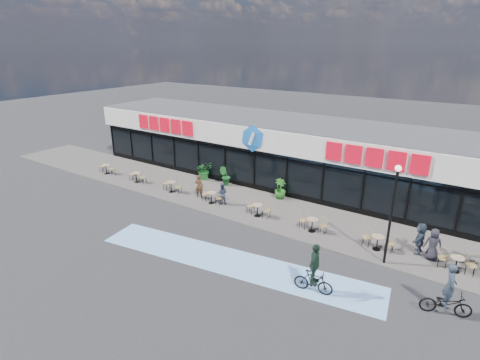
% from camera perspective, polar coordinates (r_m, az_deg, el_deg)
% --- Properties ---
extents(ground, '(120.00, 120.00, 0.00)m').
position_cam_1_polar(ground, '(21.38, -7.78, -7.30)').
color(ground, '#28282B').
rests_on(ground, ground).
extents(sidewalk, '(44.00, 5.00, 0.10)m').
position_cam_1_polar(sidewalk, '(24.56, -0.90, -3.21)').
color(sidewalk, '#5B5450').
rests_on(sidewalk, ground).
extents(bike_lane, '(14.17, 4.13, 0.01)m').
position_cam_1_polar(bike_lane, '(18.19, -1.17, -12.40)').
color(bike_lane, '#7EB4EF').
rests_on(bike_lane, ground).
extents(building, '(30.60, 6.57, 4.75)m').
position_cam_1_polar(building, '(28.19, 5.34, 4.76)').
color(building, black).
rests_on(building, ground).
extents(lamp_post, '(0.28, 0.28, 4.80)m').
position_cam_1_polar(lamp_post, '(17.95, 22.21, -3.76)').
color(lamp_post, black).
rests_on(lamp_post, sidewalk).
extents(bistro_set_0, '(1.54, 0.62, 0.90)m').
position_cam_1_polar(bistro_set_0, '(31.19, -19.61, 1.75)').
color(bistro_set_0, tan).
rests_on(bistro_set_0, sidewalk).
extents(bistro_set_1, '(1.54, 0.62, 0.90)m').
position_cam_1_polar(bistro_set_1, '(28.60, -15.36, 0.58)').
color(bistro_set_1, tan).
rests_on(bistro_set_1, sidewalk).
extents(bistro_set_2, '(1.54, 0.62, 0.90)m').
position_cam_1_polar(bistro_set_2, '(26.20, -10.30, -0.81)').
color(bistro_set_2, tan).
rests_on(bistro_set_2, sidewalk).
extents(bistro_set_3, '(1.54, 0.62, 0.90)m').
position_cam_1_polar(bistro_set_3, '(24.07, -4.29, -2.45)').
color(bistro_set_3, tan).
rests_on(bistro_set_3, sidewalk).
extents(bistro_set_4, '(1.54, 0.62, 0.90)m').
position_cam_1_polar(bistro_set_4, '(22.28, 2.81, -4.35)').
color(bistro_set_4, tan).
rests_on(bistro_set_4, sidewalk).
extents(bistro_set_5, '(1.54, 0.62, 0.90)m').
position_cam_1_polar(bistro_set_5, '(20.91, 11.04, -6.46)').
color(bistro_set_5, tan).
rests_on(bistro_set_5, sidewalk).
extents(bistro_set_6, '(1.54, 0.62, 0.90)m').
position_cam_1_polar(bistro_set_6, '(20.05, 20.26, -8.64)').
color(bistro_set_6, tan).
rests_on(bistro_set_6, sidewalk).
extents(bistro_set_7, '(1.54, 0.62, 0.90)m').
position_cam_1_polar(bistro_set_7, '(19.77, 30.14, -10.71)').
color(bistro_set_7, tan).
rests_on(bistro_set_7, sidewalk).
extents(potted_plant_left, '(1.58, 1.63, 1.38)m').
position_cam_1_polar(potted_plant_left, '(28.26, -5.47, 1.51)').
color(potted_plant_left, '#1B6023').
rests_on(potted_plant_left, sidewalk).
extents(potted_plant_mid, '(0.95, 0.94, 1.34)m').
position_cam_1_polar(potted_plant_mid, '(26.94, -2.31, 0.60)').
color(potted_plant_mid, '#18561F').
rests_on(potted_plant_mid, sidewalk).
extents(potted_plant_right, '(1.00, 1.00, 1.33)m').
position_cam_1_polar(potted_plant_right, '(24.75, 6.14, -1.35)').
color(potted_plant_right, '#215A19').
rests_on(potted_plant_right, sidewalk).
extents(patron_left, '(0.66, 0.55, 1.57)m').
position_cam_1_polar(patron_left, '(24.89, -6.27, -0.93)').
color(patron_left, '#4A2C1A').
rests_on(patron_left, sidewalk).
extents(patron_right, '(0.85, 0.77, 1.41)m').
position_cam_1_polar(patron_right, '(23.77, -2.74, -2.07)').
color(patron_right, '#343D51').
rests_on(patron_right, sidewalk).
extents(pedestrian_a, '(0.49, 1.49, 1.61)m').
position_cam_1_polar(pedestrian_a, '(20.29, 25.75, -8.01)').
color(pedestrian_a, '#2B3444').
rests_on(pedestrian_a, sidewalk).
extents(pedestrian_c, '(0.88, 0.69, 1.58)m').
position_cam_1_polar(pedestrian_c, '(20.03, 27.35, -8.70)').
color(pedestrian_c, black).
rests_on(pedestrian_c, sidewalk).
extents(cyclist_a, '(1.70, 1.11, 2.26)m').
position_cam_1_polar(cyclist_a, '(16.08, 11.22, -13.67)').
color(cyclist_a, black).
rests_on(cyclist_a, ground).
extents(cyclist_b, '(1.96, 1.16, 2.21)m').
position_cam_1_polar(cyclist_b, '(16.76, 29.02, -15.48)').
color(cyclist_b, black).
rests_on(cyclist_b, ground).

